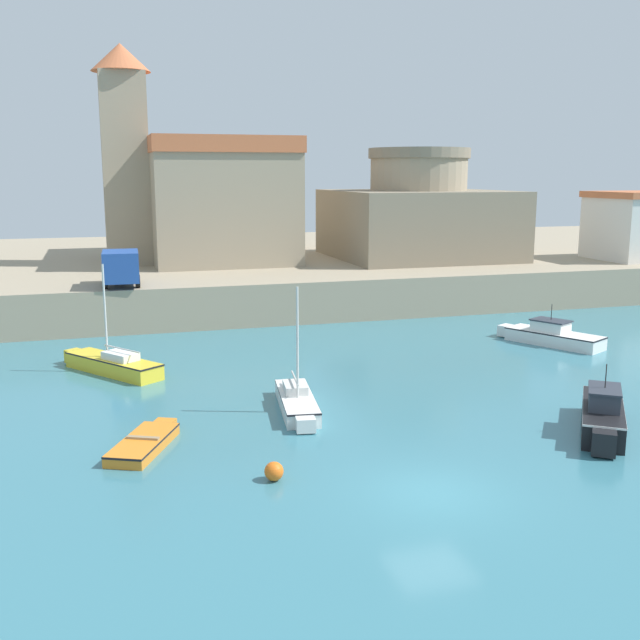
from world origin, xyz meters
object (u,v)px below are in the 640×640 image
(motorboat_white_3, at_px, (551,335))
(church, at_px, (206,194))
(truck_on_quay, at_px, (121,266))
(dinghy_orange_2, at_px, (145,442))
(harbor_shed_near_wharf, at_px, (634,225))
(mooring_buoy, at_px, (274,471))
(sailboat_yellow_0, at_px, (112,364))
(fortress, at_px, (418,217))
(motorboat_black_4, at_px, (603,415))
(sailboat_white_1, at_px, (297,401))

(motorboat_white_3, bearing_deg, church, 122.12)
(church, xyz_separation_m, truck_on_quay, (-7.30, -13.95, -3.93))
(dinghy_orange_2, xyz_separation_m, harbor_shed_near_wharf, (40.10, 24.79, 5.21))
(mooring_buoy, distance_m, harbor_shed_near_wharf, 46.68)
(sailboat_yellow_0, relative_size, church, 0.35)
(dinghy_orange_2, height_order, harbor_shed_near_wharf, harbor_shed_near_wharf)
(sailboat_yellow_0, height_order, fortress, fortress)
(dinghy_orange_2, xyz_separation_m, motorboat_black_4, (16.58, -3.09, 0.42))
(sailboat_yellow_0, relative_size, motorboat_white_3, 0.96)
(mooring_buoy, distance_m, church, 40.23)
(harbor_shed_near_wharf, bearing_deg, dinghy_orange_2, -148.28)
(church, height_order, truck_on_quay, church)
(sailboat_white_1, bearing_deg, dinghy_orange_2, -156.95)
(sailboat_yellow_0, bearing_deg, mooring_buoy, -72.92)
(fortress, relative_size, harbor_shed_near_wharf, 2.06)
(sailboat_yellow_0, xyz_separation_m, fortress, (24.94, 20.36, 5.57))
(harbor_shed_near_wharf, xyz_separation_m, truck_on_quay, (-40.01, -3.42, -1.50))
(motorboat_white_3, height_order, mooring_buoy, motorboat_white_3)
(dinghy_orange_2, bearing_deg, church, 78.19)
(sailboat_yellow_0, relative_size, mooring_buoy, 9.54)
(dinghy_orange_2, height_order, truck_on_quay, truck_on_quay)
(sailboat_yellow_0, relative_size, fortress, 0.43)
(dinghy_orange_2, distance_m, truck_on_quay, 21.68)
(sailboat_white_1, xyz_separation_m, dinghy_orange_2, (-6.26, -2.66, -0.18))
(sailboat_white_1, bearing_deg, fortress, 58.00)
(dinghy_orange_2, bearing_deg, truck_on_quay, 89.78)
(fortress, xyz_separation_m, harbor_shed_near_wharf, (16.00, -6.43, -0.61))
(motorboat_white_3, bearing_deg, dinghy_orange_2, -156.26)
(sailboat_white_1, height_order, fortress, fortress)
(mooring_buoy, distance_m, fortress, 41.11)
(motorboat_black_4, bearing_deg, truck_on_quay, 124.01)
(sailboat_yellow_0, xyz_separation_m, motorboat_black_4, (17.42, -13.94, 0.18))
(sailboat_yellow_0, xyz_separation_m, truck_on_quay, (0.92, 10.51, 3.47))
(truck_on_quay, bearing_deg, motorboat_white_3, -25.86)
(mooring_buoy, xyz_separation_m, fortress, (20.36, 35.24, 5.74))
(motorboat_black_4, distance_m, harbor_shed_near_wharf, 36.78)
(motorboat_white_3, bearing_deg, fortress, 87.44)
(sailboat_white_1, relative_size, church, 0.34)
(sailboat_yellow_0, distance_m, sailboat_white_1, 10.84)
(sailboat_white_1, xyz_separation_m, motorboat_white_3, (16.90, 7.52, 0.11))
(motorboat_black_4, relative_size, truck_on_quay, 1.21)
(motorboat_white_3, relative_size, motorboat_black_4, 1.14)
(dinghy_orange_2, bearing_deg, sailboat_white_1, 23.05)
(mooring_buoy, distance_m, truck_on_quay, 25.91)
(motorboat_white_3, distance_m, truck_on_quay, 25.87)
(motorboat_black_4, bearing_deg, harbor_shed_near_wharf, 49.85)
(sailboat_yellow_0, xyz_separation_m, sailboat_white_1, (7.10, -8.20, -0.07))
(sailboat_white_1, bearing_deg, church, 88.03)
(motorboat_black_4, xyz_separation_m, mooring_buoy, (-12.85, -0.94, -0.34))
(mooring_buoy, relative_size, church, 0.04)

